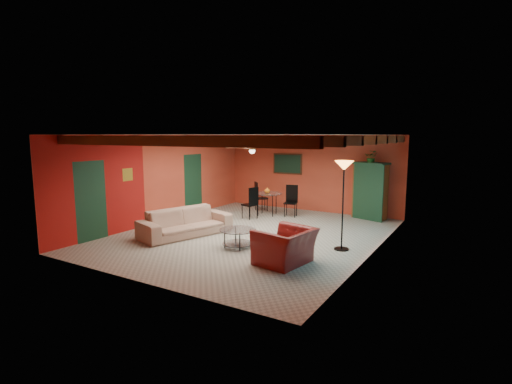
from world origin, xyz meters
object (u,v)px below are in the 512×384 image
Objects in this scene: coffee_table at (238,238)px; vase at (267,181)px; dining_table at (267,200)px; potted_plant at (372,157)px; armchair at (285,246)px; floor_lamp at (343,206)px; sofa at (186,222)px; armoire at (370,192)px.

vase is (-1.24, 3.69, 0.92)m from coffee_table.
dining_table is 4.61× the size of potted_plant.
floor_lamp reaches higher than armchair.
potted_plant is (3.70, 4.69, 1.63)m from sofa.
armchair is 5.43m from armoire.
armoire is at bearing 0.00° from potted_plant.
armchair is at bearing -93.74° from potted_plant.
armchair reaches higher than coffee_table.
dining_table is 4.35m from floor_lamp.
coffee_table is at bearing -78.95° from sofa.
sofa is at bearing -92.88° from armchair.
armoire is at bearing 21.48° from dining_table.
armoire reaches higher than vase.
sofa is 12.62× the size of vase.
floor_lamp is (4.04, 0.88, 0.70)m from sofa.
armoire reaches higher than sofa.
armoire is (3.11, 1.23, 0.36)m from dining_table.
sofa is 5.64× the size of potted_plant.
floor_lamp reaches higher than vase.
vase reaches higher than sofa.
dining_table is 0.96× the size of floor_lamp.
armchair is 5.65m from potted_plant.
floor_lamp reaches higher than dining_table.
potted_plant is at bearing -20.30° from sofa.
dining_table is 0.62m from vase.
armoire is at bearing 21.48° from vase.
sofa is 1.40× the size of armoire.
potted_plant reaches higher than sofa.
sofa is 1.17× the size of floor_lamp.
vase is at bearing 0.00° from dining_table.
armchair is at bearing -56.51° from dining_table.
sofa is 2.15× the size of armchair.
potted_plant reaches higher than armoire.
sofa is 2.80× the size of coffee_table.
armoire is 3.36m from vase.
sofa is at bearing -99.55° from dining_table.
potted_plant is (-0.35, 3.81, 0.93)m from floor_lamp.
floor_lamp reaches higher than armoire.
coffee_table is 4.51× the size of vase.
potted_plant is at bearing -174.73° from armchair.
potted_plant reaches higher than armchair.
potted_plant reaches higher than floor_lamp.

